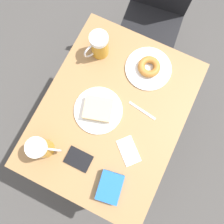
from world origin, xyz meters
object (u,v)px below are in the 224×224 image
at_px(beer_mug_left, 99,45).
at_px(passport_near_edge, 78,159).
at_px(napkin_folded, 129,151).
at_px(chair, 157,7).
at_px(plate_with_donut, 149,68).
at_px(plate_with_cake, 98,110).
at_px(fork, 142,111).
at_px(blue_pouch, 110,187).
at_px(beer_mug_center, 41,148).

distance_m(beer_mug_left, passport_near_edge, 0.58).
bearing_deg(passport_near_edge, napkin_folded, 35.14).
xyz_separation_m(chair, plate_with_donut, (0.13, -0.51, 0.19)).
height_order(plate_with_donut, napkin_folded, plate_with_donut).
distance_m(plate_with_cake, plate_with_donut, 0.35).
height_order(plate_with_cake, passport_near_edge, plate_with_cake).
bearing_deg(plate_with_cake, plate_with_donut, 66.68).
distance_m(chair, fork, 0.78).
height_order(chair, plate_with_cake, chair).
xyz_separation_m(chair, fork, (0.20, -0.73, 0.18)).
bearing_deg(beer_mug_left, fork, -29.86).
bearing_deg(blue_pouch, napkin_folded, 87.01).
relative_size(beer_mug_center, napkin_folded, 0.95).
height_order(fork, blue_pouch, blue_pouch).
xyz_separation_m(beer_mug_left, fork, (0.34, -0.20, -0.07)).
relative_size(passport_near_edge, blue_pouch, 0.83).
distance_m(fork, passport_near_edge, 0.40).
relative_size(plate_with_donut, beer_mug_left, 1.68).
bearing_deg(fork, plate_with_cake, -154.35).
bearing_deg(beer_mug_center, napkin_folded, 24.42).
bearing_deg(passport_near_edge, fork, 63.23).
bearing_deg(napkin_folded, blue_pouch, -92.99).
distance_m(chair, beer_mug_left, 0.61).
xyz_separation_m(plate_with_cake, blue_pouch, (0.22, -0.31, 0.00)).
bearing_deg(blue_pouch, beer_mug_left, 120.56).
distance_m(napkin_folded, passport_near_edge, 0.25).
relative_size(chair, beer_mug_left, 6.36).
distance_m(fork, blue_pouch, 0.41).
distance_m(beer_mug_left, beer_mug_center, 0.58).
distance_m(beer_mug_left, napkin_folded, 0.56).
bearing_deg(plate_with_cake, napkin_folded, -27.38).
bearing_deg(passport_near_edge, chair, 90.84).
relative_size(beer_mug_left, napkin_folded, 0.95).
relative_size(beer_mug_left, fork, 0.92).
bearing_deg(chair, plate_with_cake, -96.72).
bearing_deg(beer_mug_left, plate_with_donut, 5.36).
relative_size(plate_with_cake, beer_mug_center, 1.69).
xyz_separation_m(chair, passport_near_edge, (0.02, -1.09, 0.18)).
height_order(chair, blue_pouch, chair).
distance_m(beer_mug_center, blue_pouch, 0.37).
relative_size(plate_with_cake, blue_pouch, 1.65).
relative_size(chair, plate_with_donut, 3.79).
bearing_deg(beer_mug_left, napkin_folded, -48.38).
distance_m(chair, plate_with_cake, 0.85).
bearing_deg(plate_with_donut, napkin_folded, -78.56).
bearing_deg(napkin_folded, plate_with_cake, 152.62).
bearing_deg(plate_with_donut, blue_pouch, -82.87).
bearing_deg(plate_with_donut, beer_mug_left, -174.64).
bearing_deg(blue_pouch, chair, 100.50).
distance_m(plate_with_cake, beer_mug_left, 0.33).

